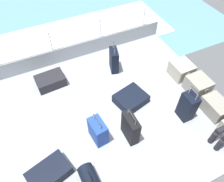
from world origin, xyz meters
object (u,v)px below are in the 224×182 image
Objects in this scene: cargo_crate_0 at (181,70)px; suitcase_3 at (49,173)px; cargo_crate_2 at (215,107)px; suitcase_1 at (98,131)px; suitcase_2 at (114,60)px; cargo_crate_1 at (198,85)px; duffel_bag at (90,181)px; suitcase_0 at (131,99)px; suitcase_4 at (187,107)px; suitcase_6 at (130,128)px; suitcase_5 at (51,81)px.

suitcase_3 is at bearing -73.45° from cargo_crate_0.
cargo_crate_0 is 1.30m from cargo_crate_2.
suitcase_3 is (0.34, -1.12, -0.16)m from suitcase_1.
cargo_crate_1 is at bearing 44.11° from suitcase_2.
duffel_bag is at bearing -31.43° from suitcase_1.
suitcase_4 is (0.87, 0.90, 0.24)m from suitcase_0.
suitcase_6 is 1.37× the size of duffel_bag.
suitcase_0 is at bearing -103.14° from cargo_crate_1.
cargo_crate_1 is at bearing 93.60° from suitcase_1.
cargo_crate_1 is (0.62, 0.04, -0.00)m from cargo_crate_0.
suitcase_2 reaches higher than cargo_crate_2.
cargo_crate_2 is 2.69m from suitcase_2.
suitcase_5 is (-1.92, -0.50, -0.15)m from suitcase_1.
suitcase_3 is at bearing -92.52° from cargo_crate_2.
duffel_bag reaches higher than suitcase_5.
suitcase_1 is 0.99× the size of suitcase_5.
duffel_bag is (0.49, -2.46, -0.20)m from suitcase_4.
cargo_crate_2 is 0.78× the size of suitcase_0.
suitcase_1 is at bearing -34.33° from suitcase_2.
suitcase_2 is at bearing -146.98° from cargo_crate_2.
cargo_crate_1 is 1.69m from suitcase_0.
suitcase_1 is at bearing 106.99° from suitcase_3.
duffel_bag is (0.97, -3.20, -0.05)m from cargo_crate_1.
duffel_bag is (2.72, 0.01, 0.02)m from suitcase_5.
suitcase_5 reaches higher than suitcase_0.
suitcase_4 reaches higher than cargo_crate_2.
cargo_crate_0 is at bearing 178.92° from cargo_crate_2.
cargo_crate_0 is 2.32m from suitcase_6.
suitcase_4 is at bearing 90.56° from suitcase_3.
cargo_crate_0 is at bearing 106.36° from suitcase_1.
suitcase_0 is at bearing 131.07° from duffel_bag.
suitcase_1 is 1.99m from suitcase_4.
suitcase_6 is (0.80, -0.46, 0.22)m from suitcase_0.
suitcase_5 is at bearing -127.59° from cargo_crate_2.
suitcase_6 is (-0.10, 1.73, 0.21)m from suitcase_3.
duffel_bag is at bearing -63.01° from suitcase_6.
suitcase_2 is 3.12m from suitcase_3.
suitcase_5 is at bearing -152.88° from suitcase_6.
suitcase_5 is at bearing -179.80° from duffel_bag.
suitcase_6 is at bearing 116.99° from duffel_bag.
suitcase_4 is at bearing -32.84° from cargo_crate_0.
cargo_crate_1 reaches higher than suitcase_0.
suitcase_6 is (-0.27, -2.05, 0.15)m from cargo_crate_2.
suitcase_0 is at bearing 117.46° from suitcase_1.
duffel_bag is (1.36, -1.56, 0.04)m from suitcase_0.
cargo_crate_1 is 0.66× the size of suitcase_3.
suitcase_4 is 1.58× the size of duffel_bag.
suitcase_3 is at bearing -67.71° from suitcase_0.
suitcase_1 is 2.11m from suitcase_2.
suitcase_2 is 1.71m from suitcase_5.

